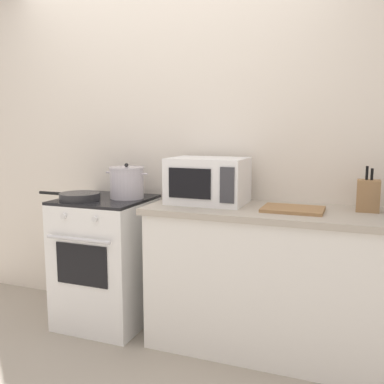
{
  "coord_description": "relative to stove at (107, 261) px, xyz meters",
  "views": [
    {
      "loc": [
        1.32,
        -2.0,
        1.42
      ],
      "look_at": [
        0.31,
        0.6,
        1.0
      ],
      "focal_mm": 40.55,
      "sensor_mm": 36.0,
      "label": 1
    }
  ],
  "objects": [
    {
      "name": "ground_plane",
      "position": [
        0.35,
        -0.6,
        -0.46
      ],
      "size": [
        10.0,
        10.0,
        0.0
      ],
      "primitive_type": "plane",
      "color": "#9E9384"
    },
    {
      "name": "back_wall",
      "position": [
        0.65,
        0.37,
        0.79
      ],
      "size": [
        4.4,
        0.1,
        2.5
      ],
      "primitive_type": "cube",
      "color": "silver",
      "rests_on": "ground_plane"
    },
    {
      "name": "lower_cabinet_right",
      "position": [
        1.25,
        0.02,
        -0.02
      ],
      "size": [
        1.64,
        0.56,
        0.88
      ],
      "primitive_type": "cube",
      "color": "white",
      "rests_on": "ground_plane"
    },
    {
      "name": "countertop_right",
      "position": [
        1.25,
        0.02,
        0.44
      ],
      "size": [
        1.7,
        0.6,
        0.04
      ],
      "primitive_type": "cube",
      "color": "#ADA393",
      "rests_on": "lower_cabinet_right"
    },
    {
      "name": "stove",
      "position": [
        0.0,
        0.0,
        0.0
      ],
      "size": [
        0.6,
        0.64,
        0.92
      ],
      "color": "white",
      "rests_on": "ground_plane"
    },
    {
      "name": "stock_pot",
      "position": [
        0.15,
        0.06,
        0.57
      ],
      "size": [
        0.33,
        0.25,
        0.25
      ],
      "color": "#BFB9C3",
      "rests_on": "stove"
    },
    {
      "name": "frying_pan",
      "position": [
        -0.12,
        -0.13,
        0.48
      ],
      "size": [
        0.48,
        0.28,
        0.05
      ],
      "color": "#28282B",
      "rests_on": "stove"
    },
    {
      "name": "microwave",
      "position": [
        0.75,
        0.08,
        0.61
      ],
      "size": [
        0.5,
        0.37,
        0.3
      ],
      "color": "white",
      "rests_on": "countertop_right"
    },
    {
      "name": "cutting_board",
      "position": [
        1.31,
        0.0,
        0.47
      ],
      "size": [
        0.36,
        0.26,
        0.02
      ],
      "primitive_type": "cube",
      "color": "#997047",
      "rests_on": "countertop_right"
    },
    {
      "name": "knife_block",
      "position": [
        1.73,
        0.14,
        0.56
      ],
      "size": [
        0.13,
        0.1,
        0.27
      ],
      "color": "#997047",
      "rests_on": "countertop_right"
    }
  ]
}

